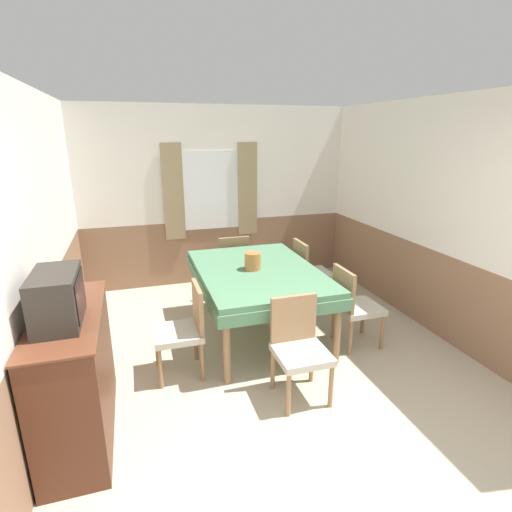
# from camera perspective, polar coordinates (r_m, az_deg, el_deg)

# --- Properties ---
(wall_back) EXTENTS (4.35, 0.10, 2.60)m
(wall_back) POSITION_cam_1_polar(r_m,az_deg,el_deg) (6.03, -5.54, 8.45)
(wall_back) COLOR white
(wall_back) RESTS_ON ground_plane
(wall_left) EXTENTS (0.05, 4.74, 2.60)m
(wall_left) POSITION_cam_1_polar(r_m,az_deg,el_deg) (3.83, -28.44, 1.25)
(wall_left) COLOR white
(wall_left) RESTS_ON ground_plane
(wall_right) EXTENTS (0.05, 4.74, 2.60)m
(wall_right) POSITION_cam_1_polar(r_m,az_deg,el_deg) (4.94, 23.85, 5.06)
(wall_right) COLOR white
(wall_right) RESTS_ON ground_plane
(dining_table) EXTENTS (1.30, 1.88, 0.78)m
(dining_table) POSITION_cam_1_polar(r_m,az_deg,el_deg) (4.44, 0.21, -3.07)
(dining_table) COLOR #4C7A56
(dining_table) RESTS_ON ground_plane
(chair_head_near) EXTENTS (0.44, 0.44, 0.88)m
(chair_head_near) POSITION_cam_1_polar(r_m,az_deg,el_deg) (3.52, 6.14, -12.50)
(chair_head_near) COLOR #93704C
(chair_head_near) RESTS_ON ground_plane
(chair_right_near) EXTENTS (0.44, 0.44, 0.88)m
(chair_right_near) POSITION_cam_1_polar(r_m,az_deg,el_deg) (4.39, 13.74, -6.65)
(chair_right_near) COLOR #93704C
(chair_right_near) RESTS_ON ground_plane
(chair_right_far) EXTENTS (0.44, 0.44, 0.88)m
(chair_right_far) POSITION_cam_1_polar(r_m,az_deg,el_deg) (5.31, 7.60, -2.05)
(chair_right_far) COLOR #93704C
(chair_right_far) RESTS_ON ground_plane
(chair_head_window) EXTENTS (0.44, 0.44, 0.88)m
(chair_head_window) POSITION_cam_1_polar(r_m,az_deg,el_deg) (5.58, -3.44, -0.96)
(chair_head_window) COLOR #93704C
(chair_head_window) RESTS_ON ground_plane
(chair_left_near) EXTENTS (0.44, 0.44, 0.88)m
(chair_left_near) POSITION_cam_1_polar(r_m,az_deg,el_deg) (3.85, -10.17, -9.96)
(chair_left_near) COLOR #93704C
(chair_left_near) RESTS_ON ground_plane
(sideboard) EXTENTS (0.46, 1.26, 1.00)m
(sideboard) POSITION_cam_1_polar(r_m,az_deg,el_deg) (3.35, -24.34, -15.16)
(sideboard) COLOR #4C2819
(sideboard) RESTS_ON ground_plane
(tv) EXTENTS (0.29, 0.51, 0.36)m
(tv) POSITION_cam_1_polar(r_m,az_deg,el_deg) (2.94, -26.52, -5.41)
(tv) COLOR #2D2823
(tv) RESTS_ON sideboard
(vase) EXTENTS (0.18, 0.18, 0.19)m
(vase) POSITION_cam_1_polar(r_m,az_deg,el_deg) (4.37, -0.47, -0.71)
(vase) COLOR #B26B38
(vase) RESTS_ON dining_table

